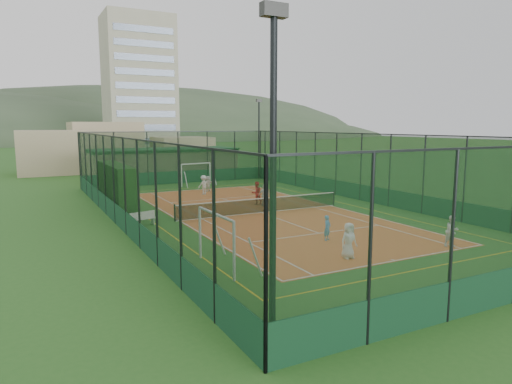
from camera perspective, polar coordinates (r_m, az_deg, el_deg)
ground at (r=29.54m, az=0.67°, el=-2.61°), size 300.00×300.00×0.00m
court_slab at (r=29.54m, az=0.67°, el=-2.60°), size 11.17×23.97×0.01m
tennis_net at (r=29.45m, az=0.68°, el=-1.60°), size 11.67×0.12×1.06m
perimeter_fence at (r=29.17m, az=0.68°, el=2.22°), size 18.12×34.12×5.00m
floodlight_sw at (r=10.42m, az=2.14°, el=-0.02°), size 0.60×0.26×8.25m
floodlight_ne at (r=47.71m, az=0.37°, el=6.59°), size 0.60×0.26×8.25m
clubhouse at (r=49.66m, az=-11.42°, el=3.55°), size 15.20×7.20×3.15m
apartment_tower at (r=110.98m, az=-14.40°, el=13.00°), size 15.00×12.00×30.00m
distant_hills at (r=176.18m, az=-23.17°, el=5.91°), size 200.00×60.00×24.00m
hedge_left at (r=30.55m, az=-17.08°, el=0.39°), size 1.08×7.23×3.16m
white_bench at (r=26.45m, az=-14.09°, el=-3.22°), size 1.59×0.77×0.86m
futsal_goal_near at (r=18.10m, az=-5.06°, el=-6.18°), size 3.43×1.06×2.20m
futsal_goal_far at (r=43.08m, az=-7.50°, el=2.18°), size 3.29×1.48×2.05m
child_near_left at (r=19.85m, az=11.51°, el=-5.96°), size 0.77×0.52×1.54m
child_near_mid at (r=22.76m, az=8.90°, el=-4.44°), size 0.53×0.45×1.23m
child_near_right at (r=23.16m, az=23.32°, el=-4.51°), size 0.74×0.58×1.47m
child_far_left at (r=37.30m, az=-6.55°, el=0.88°), size 1.07×0.70×1.57m
child_far_right at (r=31.88m, az=1.07°, el=-0.40°), size 0.94×0.54×1.51m
child_far_back at (r=39.09m, az=-6.03°, el=1.06°), size 1.28×0.88×1.33m
coach at (r=32.44m, az=0.06°, el=-0.13°), size 0.86×0.70×1.64m
tennis_balls at (r=30.76m, az=-0.38°, el=-2.09°), size 6.36×1.20×0.07m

